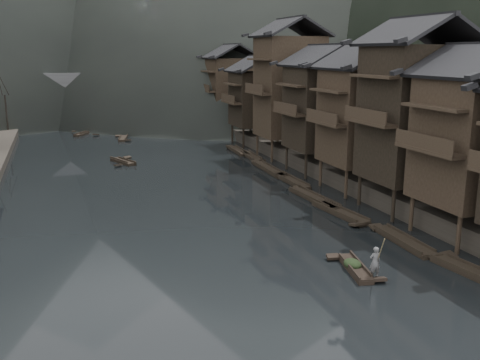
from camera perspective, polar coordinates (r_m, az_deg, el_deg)
name	(u,v)px	position (r m, az deg, el deg)	size (l,w,h in m)	color
water	(228,262)	(33.05, -1.24, -8.76)	(300.00, 300.00, 0.00)	black
right_bank	(369,131)	(82.93, 13.55, 5.06)	(40.00, 200.00, 1.80)	#2D2823
stilt_houses	(332,90)	(55.43, 9.82, 9.45)	(9.00, 67.60, 16.68)	black
moored_sampans	(304,187)	(50.21, 6.82, -0.80)	(3.28, 48.67, 0.47)	black
midriver_boats	(96,137)	(82.99, -15.12, 4.49)	(9.57, 39.41, 0.45)	black
stone_bridge	(108,94)	(101.84, -13.90, 8.93)	(40.00, 6.00, 9.00)	#4C4C4F
hero_sampan	(355,268)	(32.45, 12.15, -9.12)	(1.75, 4.49, 0.43)	black
cargo_heap	(353,258)	(32.40, 11.94, -8.16)	(0.98, 1.28, 0.59)	black
boatman	(375,258)	(31.02, 14.22, -8.08)	(0.66, 0.43, 1.80)	slate
bamboo_pole	(381,214)	(30.30, 14.81, -3.50)	(0.06, 0.06, 4.34)	#8C7A51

